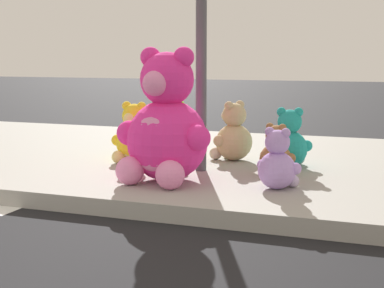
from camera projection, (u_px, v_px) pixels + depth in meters
The scene contains 9 objects.
sidewalk at pixel (145, 159), 6.96m from camera, with size 28.00×4.40×0.15m, color #9E9B93.
sign_pole at pixel (201, 1), 5.61m from camera, with size 0.56×0.11×3.20m.
plush_pink_large at pixel (165, 128), 5.30m from camera, with size 0.96×0.86×1.25m.
plush_brown at pixel (276, 154), 5.62m from camera, with size 0.38×0.37×0.51m.
plush_lime at pixel (172, 131), 6.76m from camera, with size 0.51×0.51×0.72m.
plush_lavender at pixel (278, 164), 5.04m from camera, with size 0.41×0.38×0.55m.
plush_teal at pixel (289, 143), 6.04m from camera, with size 0.48×0.44×0.63m.
plush_tan at pixel (233, 136), 6.42m from camera, with size 0.48×0.48×0.67m.
plush_yellow at pixel (134, 138), 6.32m from camera, with size 0.52×0.45×0.67m.
Camera 1 is at (2.87, -1.05, 1.31)m, focal length 53.56 mm.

